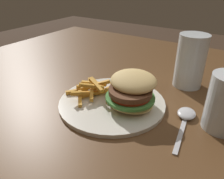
% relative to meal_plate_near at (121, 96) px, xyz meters
% --- Properties ---
extents(dining_table, '(1.56, 1.07, 0.73)m').
position_rel_meal_plate_near_xyz_m(dining_table, '(0.05, 0.11, -0.16)').
color(dining_table, brown).
rests_on(dining_table, ground_plane).
extents(meal_plate_near, '(0.28, 0.28, 0.10)m').
position_rel_meal_plate_near_xyz_m(meal_plate_near, '(0.00, 0.00, 0.00)').
color(meal_plate_near, silver).
rests_on(meal_plate_near, dining_table).
extents(beer_glass, '(0.08, 0.08, 0.16)m').
position_rel_meal_plate_near_xyz_m(beer_glass, '(0.11, 0.21, 0.05)').
color(beer_glass, silver).
rests_on(beer_glass, dining_table).
extents(spoon, '(0.05, 0.17, 0.01)m').
position_rel_meal_plate_near_xyz_m(spoon, '(0.16, 0.04, -0.02)').
color(spoon, silver).
rests_on(spoon, dining_table).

